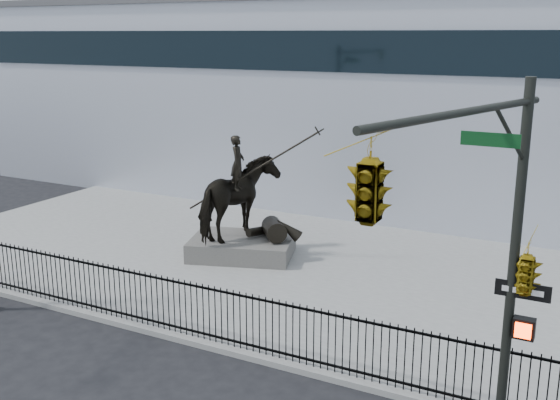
% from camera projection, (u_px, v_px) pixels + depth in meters
% --- Properties ---
extents(ground, '(120.00, 120.00, 0.00)m').
position_uv_depth(ground, '(188.00, 369.00, 15.42)').
color(ground, black).
rests_on(ground, ground).
extents(plaza, '(30.00, 12.00, 0.15)m').
position_uv_depth(plaza, '(313.00, 273.00, 21.41)').
color(plaza, gray).
rests_on(plaza, ground).
extents(building, '(44.00, 14.00, 9.00)m').
position_uv_depth(building, '(428.00, 102.00, 31.47)').
color(building, '#B4BAC4').
rests_on(building, ground).
extents(picket_fence, '(22.10, 0.10, 1.50)m').
position_uv_depth(picket_fence, '(216.00, 314.00, 16.27)').
color(picket_fence, black).
rests_on(picket_fence, plaza).
extents(statue_plinth, '(4.04, 3.35, 0.65)m').
position_uv_depth(statue_plinth, '(242.00, 247.00, 22.77)').
color(statue_plinth, '#514E4A').
rests_on(statue_plinth, plaza).
extents(equestrian_statue, '(4.25, 3.34, 3.77)m').
position_uv_depth(equestrian_statue, '(243.00, 200.00, 22.35)').
color(equestrian_statue, black).
rests_on(equestrian_statue, statue_plinth).
extents(traffic_signal_right, '(2.17, 6.86, 7.00)m').
position_uv_depth(traffic_signal_right, '(458.00, 233.00, 9.59)').
color(traffic_signal_right, black).
rests_on(traffic_signal_right, ground).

